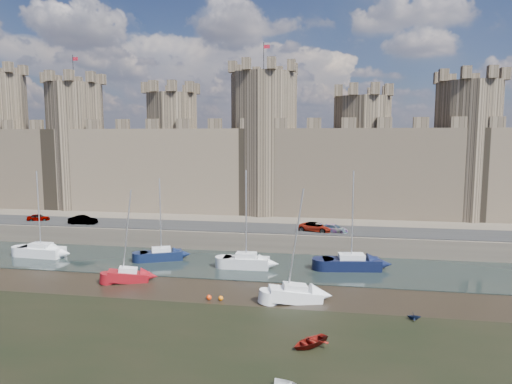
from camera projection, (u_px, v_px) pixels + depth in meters
ground at (128, 359)px, 31.19m from camera, size 160.00×160.00×0.00m
water_channel at (216, 264)px, 54.68m from camera, size 160.00×12.00×0.08m
quay at (263, 208)px, 89.77m from camera, size 160.00×60.00×2.50m
road at (234, 227)px, 64.17m from camera, size 160.00×7.00×0.10m
castle at (248, 158)px, 76.89m from camera, size 108.50×11.00×29.00m
car_0 at (38, 217)px, 68.94m from camera, size 3.41×2.17×1.08m
car_1 at (83, 220)px, 66.15m from camera, size 4.08×1.56×1.33m
car_2 at (334, 228)px, 60.62m from camera, size 4.04×2.41×1.10m
car_3 at (315, 227)px, 61.17m from camera, size 4.92×3.20×1.26m
sailboat_0 at (41, 251)px, 57.69m from camera, size 5.93×2.58×10.88m
sailboat_1 at (161, 254)px, 56.00m from camera, size 5.40×3.83×10.10m
sailboat_2 at (246, 261)px, 52.62m from camera, size 5.30×2.17×11.34m
sailboat_3 at (351, 263)px, 52.08m from camera, size 6.75×3.41×11.33m
sailboat_4 at (128, 275)px, 47.76m from camera, size 4.48×3.01×9.77m
sailboat_5 at (295, 294)px, 41.98m from camera, size 5.23×3.15×10.57m
dinghy_4 at (309, 343)px, 32.96m from camera, size 3.48×3.37×0.59m
dinghy_7 at (414, 316)px, 37.84m from camera, size 1.31×1.20×0.59m
buoy_1 at (209, 297)px, 42.50m from camera, size 0.49×0.49×0.49m
buoy_3 at (221, 298)px, 42.32m from camera, size 0.46×0.46×0.46m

